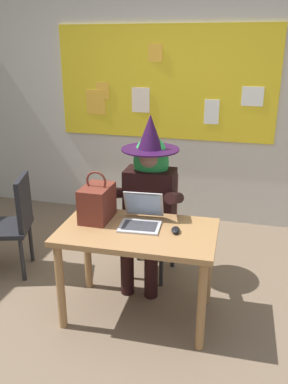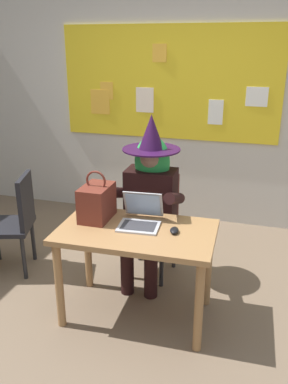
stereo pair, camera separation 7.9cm
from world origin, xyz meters
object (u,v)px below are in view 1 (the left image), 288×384
at_px(chair_at_desk, 152,218).
at_px(computer_mouse, 176,230).
at_px(desk_main, 138,243).
at_px(handbag, 97,202).
at_px(chair_spare_by_window, 13,220).
at_px(person_costumed, 148,192).
at_px(laptop, 141,218).

relative_size(chair_at_desk, computer_mouse, 8.63).
relative_size(desk_main, handbag, 3.01).
height_order(handbag, chair_spare_by_window, handbag).
xyz_separation_m(chair_at_desk, computer_mouse, (0.33, -0.66, 0.23)).
xyz_separation_m(person_costumed, computer_mouse, (0.34, -0.54, -0.06)).
bearing_deg(handbag, chair_at_desk, 64.91).
xyz_separation_m(person_costumed, chair_spare_by_window, (-1.16, -0.24, -0.29)).
relative_size(person_costumed, laptop, 4.09).
distance_m(desk_main, person_costumed, 0.60).
bearing_deg(chair_at_desk, person_costumed, 2.48).
distance_m(person_costumed, chair_spare_by_window, 1.22).
bearing_deg(person_costumed, computer_mouse, 30.87).
xyz_separation_m(handbag, chair_spare_by_window, (-0.89, 0.23, -0.35)).
bearing_deg(laptop, computer_mouse, -19.27).
distance_m(chair_at_desk, chair_spare_by_window, 1.22).
height_order(chair_at_desk, chair_spare_by_window, same).
bearing_deg(chair_spare_by_window, laptop, 151.65).
xyz_separation_m(computer_mouse, handbag, (-0.61, 0.07, 0.12)).
distance_m(person_costumed, laptop, 0.48).
bearing_deg(chair_at_desk, handbag, -19.50).
relative_size(person_costumed, handbag, 3.78).
xyz_separation_m(desk_main, chair_at_desk, (-0.06, 0.69, -0.10)).
bearing_deg(chair_at_desk, laptop, 11.65).
relative_size(computer_mouse, handbag, 0.28).
xyz_separation_m(person_costumed, laptop, (0.07, -0.47, -0.02)).
height_order(computer_mouse, chair_spare_by_window, chair_spare_by_window).
height_order(desk_main, chair_at_desk, chair_at_desk).
height_order(person_costumed, handbag, person_costumed).
distance_m(computer_mouse, handbag, 0.62).
bearing_deg(chair_spare_by_window, chair_at_desk, 179.45).
relative_size(laptop, handbag, 0.92).
height_order(chair_at_desk, computer_mouse, chair_at_desk).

